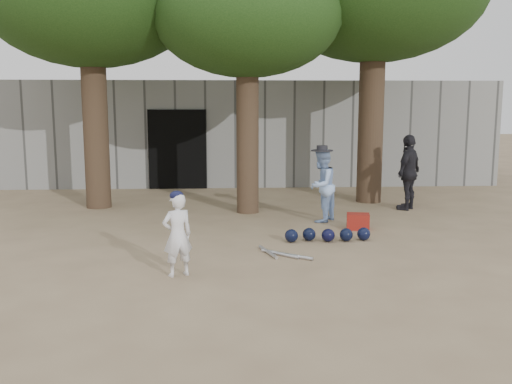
{
  "coord_description": "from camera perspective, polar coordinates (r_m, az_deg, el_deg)",
  "views": [
    {
      "loc": [
        0.08,
        -8.12,
        2.38
      ],
      "look_at": [
        0.6,
        1.0,
        0.95
      ],
      "focal_mm": 40.0,
      "sensor_mm": 36.0,
      "label": 1
    }
  ],
  "objects": [
    {
      "name": "spectator_blue",
      "position": [
        11.53,
        6.56,
        0.65
      ],
      "size": [
        0.87,
        0.91,
        1.47
      ],
      "primitive_type": "imported",
      "rotation": [
        0.0,
        0.0,
        4.11
      ],
      "color": "#94B4E5",
      "rests_on": "ground"
    },
    {
      "name": "bat_pile",
      "position": [
        9.04,
        2.42,
        -6.19
      ],
      "size": [
        0.8,
        0.83,
        0.06
      ],
      "color": "#B9BAC1",
      "rests_on": "ground"
    },
    {
      "name": "spectator_dark",
      "position": [
        13.2,
        15.02,
        1.91
      ],
      "size": [
        0.96,
        1.02,
        1.69
      ],
      "primitive_type": "imported",
      "rotation": [
        0.0,
        0.0,
        4.0
      ],
      "color": "black",
      "rests_on": "ground"
    },
    {
      "name": "helmet_row",
      "position": [
        10.0,
        7.19,
        -4.27
      ],
      "size": [
        1.51,
        0.31,
        0.23
      ],
      "color": "black",
      "rests_on": "ground"
    },
    {
      "name": "boy_player",
      "position": [
        7.94,
        -7.86,
        -4.28
      ],
      "size": [
        0.5,
        0.43,
        1.16
      ],
      "primitive_type": "imported",
      "rotation": [
        0.0,
        0.0,
        3.57
      ],
      "color": "white",
      "rests_on": "ground"
    },
    {
      "name": "back_building",
      "position": [
        18.47,
        -3.54,
        6.16
      ],
      "size": [
        16.0,
        5.24,
        3.0
      ],
      "color": "gray",
      "rests_on": "ground"
    },
    {
      "name": "ground",
      "position": [
        8.46,
        -3.71,
        -7.46
      ],
      "size": [
        70.0,
        70.0,
        0.0
      ],
      "primitive_type": "plane",
      "color": "#937C5E",
      "rests_on": "ground"
    },
    {
      "name": "red_bag",
      "position": [
        11.01,
        10.16,
        -2.93
      ],
      "size": [
        0.48,
        0.4,
        0.3
      ],
      "primitive_type": "cube",
      "rotation": [
        0.0,
        0.0,
        -0.2
      ],
      "color": "maroon",
      "rests_on": "ground"
    }
  ]
}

